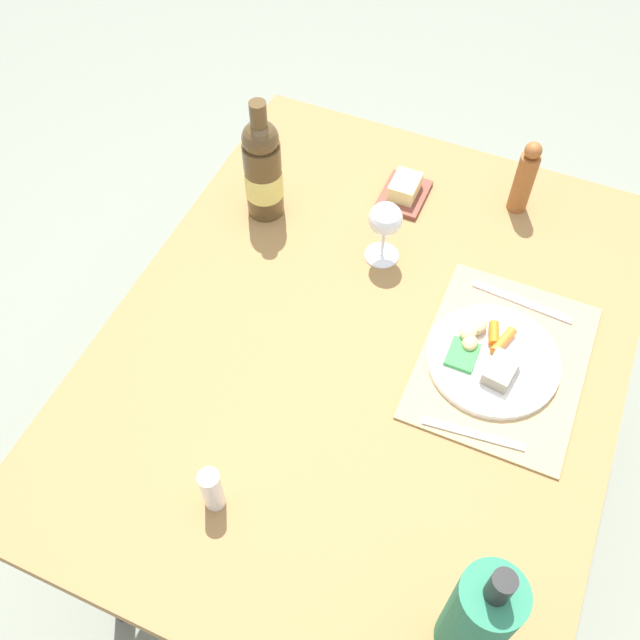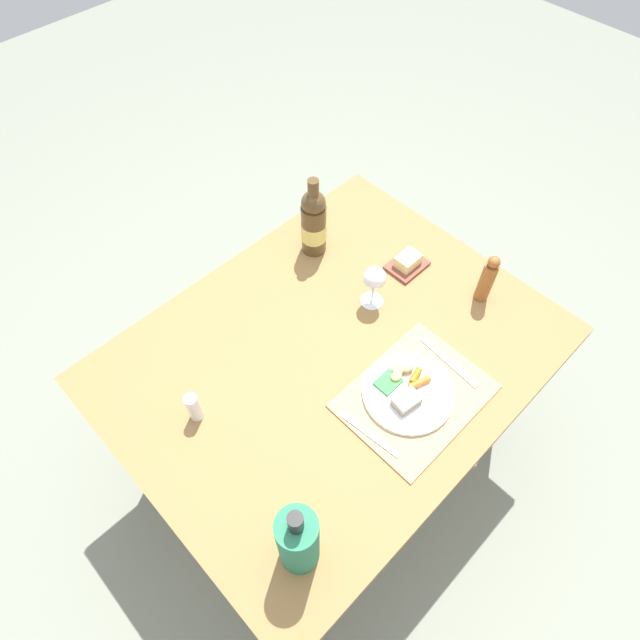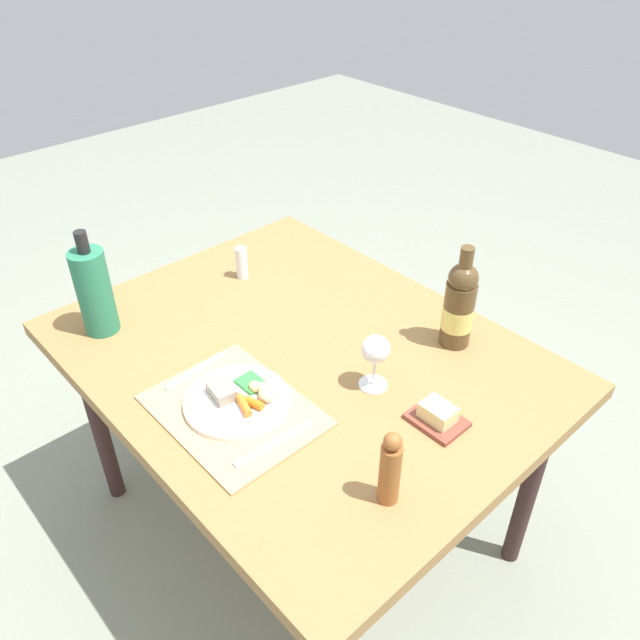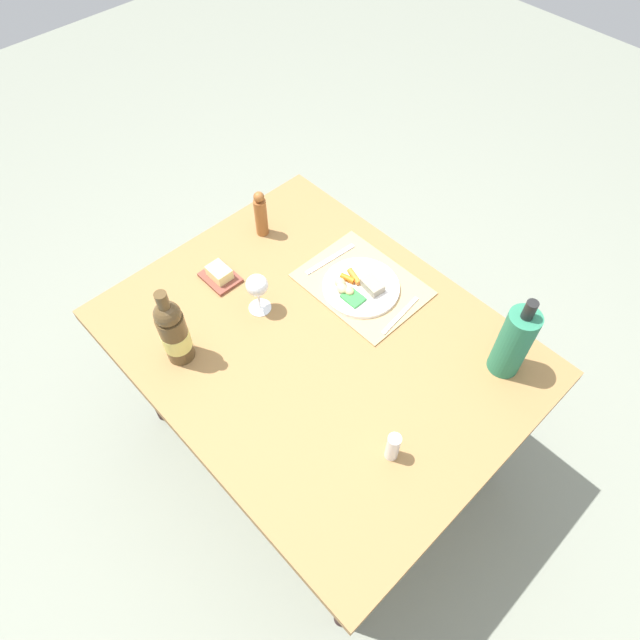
{
  "view_description": "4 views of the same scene",
  "coord_description": "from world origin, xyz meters",
  "px_view_note": "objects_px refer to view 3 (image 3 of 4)",
  "views": [
    {
      "loc": [
        -0.77,
        -0.24,
        1.94
      ],
      "look_at": [
        -0.05,
        0.07,
        0.84
      ],
      "focal_mm": 40.45,
      "sensor_mm": 36.0,
      "label": 1
    },
    {
      "loc": [
        -0.62,
        -0.58,
        2.11
      ],
      "look_at": [
        0.03,
        0.08,
        0.79
      ],
      "focal_mm": 30.19,
      "sensor_mm": 36.0,
      "label": 2
    },
    {
      "loc": [
        1.02,
        -0.86,
        1.81
      ],
      "look_at": [
        0.02,
        0.06,
        0.83
      ],
      "focal_mm": 35.32,
      "sensor_mm": 36.0,
      "label": 3
    },
    {
      "loc": [
        -0.72,
        0.68,
        2.19
      ],
      "look_at": [
        -0.0,
        -0.01,
        0.84
      ],
      "focal_mm": 31.29,
      "sensor_mm": 36.0,
      "label": 4
    }
  ],
  "objects_px": {
    "wine_glass": "(375,351)",
    "pepper_mill": "(390,469)",
    "dining_table": "(301,371)",
    "wine_bottle": "(459,305)",
    "knife": "(275,443)",
    "salt_shaker": "(242,262)",
    "fork": "(195,371)",
    "dinner_plate": "(239,399)",
    "butter_dish": "(437,416)",
    "cooler_bottle": "(94,291)"
  },
  "relations": [
    {
      "from": "fork",
      "to": "salt_shaker",
      "type": "bearing_deg",
      "value": 122.48
    },
    {
      "from": "wine_bottle",
      "to": "fork",
      "type": "bearing_deg",
      "value": -121.58
    },
    {
      "from": "cooler_bottle",
      "to": "wine_bottle",
      "type": "xyz_separation_m",
      "value": [
        0.71,
        0.69,
        -0.01
      ]
    },
    {
      "from": "dinner_plate",
      "to": "knife",
      "type": "height_order",
      "value": "dinner_plate"
    },
    {
      "from": "fork",
      "to": "butter_dish",
      "type": "xyz_separation_m",
      "value": [
        0.53,
        0.32,
        0.01
      ]
    },
    {
      "from": "dining_table",
      "to": "pepper_mill",
      "type": "distance_m",
      "value": 0.55
    },
    {
      "from": "dining_table",
      "to": "cooler_bottle",
      "type": "bearing_deg",
      "value": -142.93
    },
    {
      "from": "dinner_plate",
      "to": "cooler_bottle",
      "type": "distance_m",
      "value": 0.53
    },
    {
      "from": "wine_glass",
      "to": "wine_bottle",
      "type": "distance_m",
      "value": 0.29
    },
    {
      "from": "wine_glass",
      "to": "pepper_mill",
      "type": "xyz_separation_m",
      "value": [
        0.26,
        -0.23,
        -0.02
      ]
    },
    {
      "from": "dining_table",
      "to": "wine_bottle",
      "type": "height_order",
      "value": "wine_bottle"
    },
    {
      "from": "dinner_plate",
      "to": "wine_glass",
      "type": "height_order",
      "value": "wine_glass"
    },
    {
      "from": "dining_table",
      "to": "wine_glass",
      "type": "distance_m",
      "value": 0.29
    },
    {
      "from": "salt_shaker",
      "to": "butter_dish",
      "type": "xyz_separation_m",
      "value": [
        0.83,
        -0.05,
        -0.03
      ]
    },
    {
      "from": "fork",
      "to": "knife",
      "type": "relative_size",
      "value": 0.89
    },
    {
      "from": "fork",
      "to": "wine_glass",
      "type": "xyz_separation_m",
      "value": [
        0.34,
        0.31,
        0.1
      ]
    },
    {
      "from": "knife",
      "to": "pepper_mill",
      "type": "relative_size",
      "value": 1.14
    },
    {
      "from": "butter_dish",
      "to": "dining_table",
      "type": "bearing_deg",
      "value": -171.19
    },
    {
      "from": "fork",
      "to": "cooler_bottle",
      "type": "distance_m",
      "value": 0.37
    },
    {
      "from": "salt_shaker",
      "to": "pepper_mill",
      "type": "height_order",
      "value": "pepper_mill"
    },
    {
      "from": "fork",
      "to": "dinner_plate",
      "type": "bearing_deg",
      "value": -1.23
    },
    {
      "from": "salt_shaker",
      "to": "cooler_bottle",
      "type": "distance_m",
      "value": 0.47
    },
    {
      "from": "dinner_plate",
      "to": "wine_bottle",
      "type": "xyz_separation_m",
      "value": [
        0.2,
        0.59,
        0.11
      ]
    },
    {
      "from": "wine_bottle",
      "to": "knife",
      "type": "bearing_deg",
      "value": -93.29
    },
    {
      "from": "dining_table",
      "to": "fork",
      "type": "relative_size",
      "value": 6.74
    },
    {
      "from": "salt_shaker",
      "to": "pepper_mill",
      "type": "xyz_separation_m",
      "value": [
        0.9,
        -0.3,
        0.04
      ]
    },
    {
      "from": "dinner_plate",
      "to": "pepper_mill",
      "type": "xyz_separation_m",
      "value": [
        0.44,
        0.06,
        0.07
      ]
    },
    {
      "from": "dinner_plate",
      "to": "butter_dish",
      "type": "distance_m",
      "value": 0.48
    },
    {
      "from": "dinner_plate",
      "to": "salt_shaker",
      "type": "bearing_deg",
      "value": 142.4
    },
    {
      "from": "salt_shaker",
      "to": "cooler_bottle",
      "type": "height_order",
      "value": "cooler_bottle"
    },
    {
      "from": "wine_bottle",
      "to": "butter_dish",
      "type": "height_order",
      "value": "wine_bottle"
    },
    {
      "from": "wine_glass",
      "to": "pepper_mill",
      "type": "bearing_deg",
      "value": -41.53
    },
    {
      "from": "pepper_mill",
      "to": "butter_dish",
      "type": "distance_m",
      "value": 0.27
    },
    {
      "from": "butter_dish",
      "to": "wine_bottle",
      "type": "bearing_deg",
      "value": 120.78
    },
    {
      "from": "knife",
      "to": "wine_bottle",
      "type": "height_order",
      "value": "wine_bottle"
    },
    {
      "from": "wine_glass",
      "to": "dining_table",
      "type": "bearing_deg",
      "value": -167.95
    },
    {
      "from": "dining_table",
      "to": "dinner_plate",
      "type": "bearing_deg",
      "value": -77.75
    },
    {
      "from": "fork",
      "to": "cooler_bottle",
      "type": "xyz_separation_m",
      "value": [
        -0.34,
        -0.09,
        0.12
      ]
    },
    {
      "from": "salt_shaker",
      "to": "wine_bottle",
      "type": "height_order",
      "value": "wine_bottle"
    },
    {
      "from": "wine_bottle",
      "to": "dinner_plate",
      "type": "bearing_deg",
      "value": -108.85
    },
    {
      "from": "knife",
      "to": "butter_dish",
      "type": "relative_size",
      "value": 1.65
    },
    {
      "from": "wine_glass",
      "to": "butter_dish",
      "type": "xyz_separation_m",
      "value": [
        0.19,
        0.02,
        -0.09
      ]
    },
    {
      "from": "pepper_mill",
      "to": "wine_glass",
      "type": "bearing_deg",
      "value": 138.47
    },
    {
      "from": "fork",
      "to": "wine_glass",
      "type": "height_order",
      "value": "wine_glass"
    },
    {
      "from": "dining_table",
      "to": "knife",
      "type": "height_order",
      "value": "knife"
    },
    {
      "from": "cooler_bottle",
      "to": "wine_bottle",
      "type": "bearing_deg",
      "value": 44.08
    },
    {
      "from": "dinner_plate",
      "to": "knife",
      "type": "relative_size",
      "value": 1.21
    },
    {
      "from": "dining_table",
      "to": "butter_dish",
      "type": "bearing_deg",
      "value": 8.81
    },
    {
      "from": "dinner_plate",
      "to": "wine_glass",
      "type": "bearing_deg",
      "value": 59.3
    },
    {
      "from": "salt_shaker",
      "to": "dining_table",
      "type": "bearing_deg",
      "value": -15.66
    }
  ]
}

